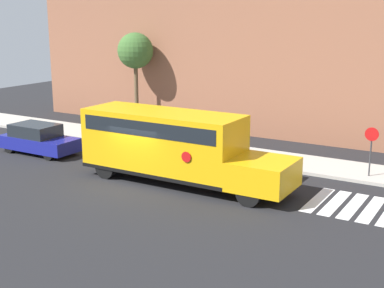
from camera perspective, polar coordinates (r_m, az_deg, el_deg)
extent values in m
plane|color=black|center=(23.60, -5.86, -4.21)|extent=(60.00, 60.00, 0.00)
cube|color=#B2ADA3|center=(28.83, 1.84, -0.66)|extent=(44.00, 3.00, 0.15)
cube|color=#935B42|center=(33.88, 7.30, 8.88)|extent=(32.00, 4.00, 8.87)
cube|color=white|center=(22.06, 13.27, -5.81)|extent=(0.50, 3.20, 0.01)
cube|color=white|center=(21.88, 15.02, -6.08)|extent=(0.50, 3.20, 0.01)
cube|color=white|center=(21.72, 16.80, -6.35)|extent=(0.50, 3.20, 0.01)
cube|color=white|center=(21.58, 18.61, -6.62)|extent=(0.50, 3.20, 0.01)
cube|color=#EAA80F|center=(23.50, -3.12, 0.27)|extent=(7.21, 2.50, 2.66)
cube|color=#EAA80F|center=(21.48, 7.61, -3.20)|extent=(2.38, 2.50, 1.16)
cube|color=black|center=(23.82, -3.08, -2.65)|extent=(7.21, 2.54, 0.16)
cube|color=black|center=(23.33, -3.14, 2.13)|extent=(6.63, 2.53, 0.64)
cylinder|color=red|center=(21.44, -0.63, -1.40)|extent=(0.44, 0.02, 0.44)
cylinder|color=black|center=(22.63, 8.38, -3.75)|extent=(1.00, 0.30, 1.00)
cylinder|color=black|center=(20.75, 6.07, -5.32)|extent=(1.00, 0.30, 1.00)
cylinder|color=black|center=(26.02, -6.15, -1.36)|extent=(1.00, 0.30, 1.00)
cylinder|color=black|center=(24.40, -9.19, -2.49)|extent=(1.00, 0.30, 1.00)
cube|color=navy|center=(29.51, -15.93, 0.12)|extent=(4.36, 1.83, 0.68)
cube|color=#1E2328|center=(29.56, -16.37, 1.43)|extent=(2.44, 1.68, 0.65)
cylinder|color=black|center=(29.11, -12.82, -0.36)|extent=(0.64, 0.22, 0.64)
cylinder|color=black|center=(28.02, -15.04, -1.04)|extent=(0.64, 0.22, 0.64)
cylinder|color=black|center=(31.13, -16.68, 0.31)|extent=(0.64, 0.22, 0.64)
cylinder|color=black|center=(30.11, -18.89, -0.30)|extent=(0.64, 0.22, 0.64)
cylinder|color=#38383A|center=(25.09, 18.48, -1.26)|extent=(0.07, 0.07, 2.11)
cylinder|color=red|center=(24.82, 18.63, 0.99)|extent=(0.61, 0.03, 0.61)
cylinder|color=brown|center=(34.99, -5.95, 5.28)|extent=(0.26, 0.26, 4.26)
sphere|color=#3D662D|center=(34.69, -6.07, 9.88)|extent=(2.29, 2.29, 2.29)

